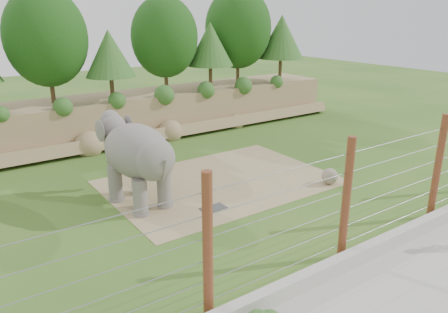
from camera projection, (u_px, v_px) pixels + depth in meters
ground at (253, 208)px, 17.37m from camera, size 90.00×90.00×0.00m
back_embankment at (131, 71)px, 26.29m from camera, size 30.00×5.52×8.77m
dirt_patch at (220, 182)px, 19.97m from camera, size 10.00×7.00×0.02m
drain_grate at (213, 208)px, 17.24m from camera, size 1.00×0.60×0.03m
elephant at (138, 163)px, 17.19m from camera, size 2.43×4.50×3.46m
stone_ball at (330, 176)px, 19.61m from camera, size 0.72×0.72×0.72m
retaining_wall at (354, 258)px, 13.40m from camera, size 26.00×0.35×0.50m
walkway at (412, 298)px, 11.92m from camera, size 26.00×4.00×0.01m
barrier_fence at (346, 200)px, 13.23m from camera, size 20.26×0.26×4.00m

